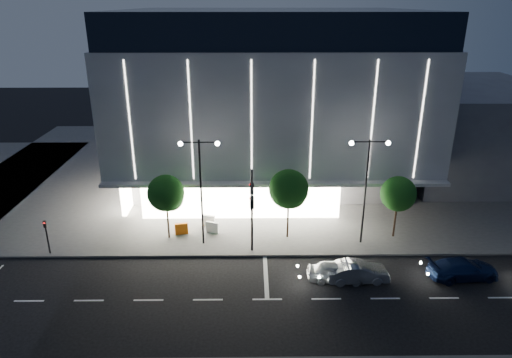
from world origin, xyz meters
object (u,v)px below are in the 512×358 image
Objects in this scene: tree_mid at (289,191)px; barrier_a at (181,229)px; car_third at (463,269)px; street_lamp_west at (201,177)px; barrier_d at (212,227)px; ped_signal_far at (47,234)px; tree_right at (398,196)px; tree_left at (166,195)px; traffic_mast at (252,202)px; street_lamp_east at (367,177)px; barrier_b at (209,221)px; car_second at (357,272)px; car_lead at (336,272)px.

tree_mid is 9.78m from barrier_a.
car_third is at bearing -26.40° from tree_mid.
tree_mid is at bearing 8.26° from street_lamp_west.
ped_signal_far is at bearing -145.05° from barrier_d.
tree_mid reaches higher than tree_right.
barrier_a is at bearing 29.99° from tree_left.
street_lamp_east is at bearing 16.48° from traffic_mast.
barrier_b is (2.20, 1.53, 0.00)m from barrier_a.
car_third is (6.24, -5.04, -5.22)m from street_lamp_east.
tree_mid reaches higher than ped_signal_far.
traffic_mast reaches higher than barrier_a.
street_lamp_west is 13.00m from street_lamp_east.
street_lamp_east is 1.57× the size of tree_left.
street_lamp_west is 5.64m from barrier_d.
tree_mid is 8.59m from car_second.
street_lamp_east reaches higher than car_third.
tree_right is (9.00, -0.00, -0.45)m from tree_mid.
car_lead is 11.77m from barrier_d.
tree_left is at bearing 63.29° from car_second.
tree_mid is (3.03, 3.68, -0.69)m from traffic_mast.
street_lamp_west is at bearing 69.15° from car_third.
tree_left is at bearing -162.61° from barrier_a.
tree_left reaches higher than barrier_d.
barrier_a is at bearing 66.56° from car_third.
tree_mid is at bearing 180.00° from tree_right.
car_third is 19.85m from barrier_d.
tree_right is 8.44m from car_second.
ped_signal_far is 0.59× the size of car_third.
barrier_a is at bearing 144.90° from traffic_mast.
car_lead is 0.92× the size of car_second.
barrier_a is (-6.02, 4.23, -4.38)m from traffic_mast.
street_lamp_east is at bearing -18.49° from car_second.
car_third is (7.74, 0.33, 0.00)m from car_second.
tree_left is 5.20× the size of barrier_d.
tree_right is 1.23× the size of car_second.
barrier_d is at bearing 171.71° from street_lamp_east.
traffic_mast reaches higher than barrier_d.
car_lead is (10.01, -5.28, -5.25)m from street_lamp_west.
car_third is at bearing -8.88° from traffic_mast.
car_lead is at bearing -23.59° from traffic_mast.
barrier_a is at bearing -154.62° from barrier_d.
tree_left is (9.03, 2.52, 2.15)m from ped_signal_far.
barrier_d is (2.63, 0.24, 0.00)m from barrier_a.
barrier_a is (-2.02, 1.57, -5.31)m from street_lamp_west.
barrier_b is at bearing 33.36° from tree_left.
ped_signal_far is at bearing -172.87° from street_lamp_west.
car_third is at bearing -14.69° from street_lamp_west.
car_second is at bearing -25.03° from street_lamp_west.
barrier_d is at bearing 127.20° from traffic_mast.
ped_signal_far is at bearing 83.42° from car_lead.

